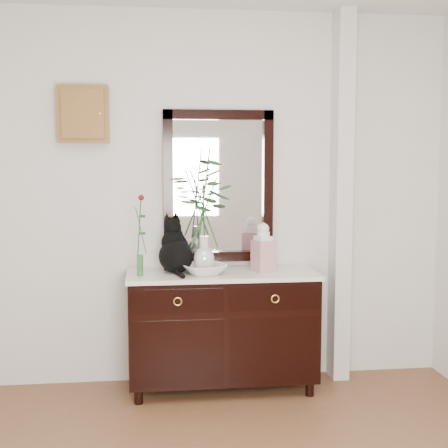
{
  "coord_description": "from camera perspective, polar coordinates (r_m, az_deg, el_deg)",
  "views": [
    {
      "loc": [
        -0.41,
        -2.54,
        1.64
      ],
      "look_at": [
        0.1,
        1.63,
        1.2
      ],
      "focal_mm": 50.0,
      "sensor_mm": 36.0,
      "label": 1
    }
  ],
  "objects": [
    {
      "name": "bud_vase_rose",
      "position": [
        4.23,
        -7.73,
        -0.99
      ],
      "size": [
        0.07,
        0.07,
        0.56
      ],
      "primitive_type": null,
      "rotation": [
        0.0,
        0.0,
        0.05
      ],
      "color": "#326D35",
      "rests_on": "sideboard"
    },
    {
      "name": "ginger_jar",
      "position": [
        4.39,
        3.61,
        -2.07
      ],
      "size": [
        0.17,
        0.17,
        0.35
      ],
      "primitive_type": null,
      "rotation": [
        0.0,
        0.0,
        0.37
      ],
      "color": "white",
      "rests_on": "sideboard"
    },
    {
      "name": "wall_back",
      "position": [
        4.55,
        -1.78,
        2.32
      ],
      "size": [
        3.6,
        0.04,
        2.7
      ],
      "primitive_type": "cube",
      "color": "silver",
      "rests_on": "ground"
    },
    {
      "name": "key_cabinet",
      "position": [
        4.51,
        -12.73,
        9.77
      ],
      "size": [
        0.35,
        0.1,
        0.4
      ],
      "primitive_type": "cube",
      "color": "brown",
      "rests_on": "wall_back"
    },
    {
      "name": "sideboard",
      "position": [
        4.46,
        -0.16,
        -9.18
      ],
      "size": [
        1.33,
        0.52,
        0.82
      ],
      "color": "black",
      "rests_on": "ground"
    },
    {
      "name": "vase_branches",
      "position": [
        4.23,
        -1.85,
        1.35
      ],
      "size": [
        0.47,
        0.47,
        0.86
      ],
      "primitive_type": null,
      "rotation": [
        0.0,
        0.0,
        0.18
      ],
      "color": "silver",
      "rests_on": "lotus_bowl"
    },
    {
      "name": "lotus_bowl",
      "position": [
        4.29,
        -1.83,
        -4.15
      ],
      "size": [
        0.37,
        0.37,
        0.07
      ],
      "primitive_type": "imported",
      "rotation": [
        0.0,
        0.0,
        0.27
      ],
      "color": "white",
      "rests_on": "sideboard"
    },
    {
      "name": "pilaster",
      "position": [
        4.67,
        10.64,
        2.32
      ],
      "size": [
        0.12,
        0.2,
        2.7
      ],
      "primitive_type": "cube",
      "color": "silver",
      "rests_on": "ground"
    },
    {
      "name": "cat",
      "position": [
        4.35,
        -4.44,
        -1.98
      ],
      "size": [
        0.34,
        0.38,
        0.38
      ],
      "primitive_type": null,
      "rotation": [
        0.0,
        0.0,
        0.24
      ],
      "color": "black",
      "rests_on": "sideboard"
    },
    {
      "name": "wall_mirror",
      "position": [
        4.54,
        -0.51,
        3.46
      ],
      "size": [
        0.8,
        0.06,
        1.1
      ],
      "color": "black",
      "rests_on": "wall_back"
    }
  ]
}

